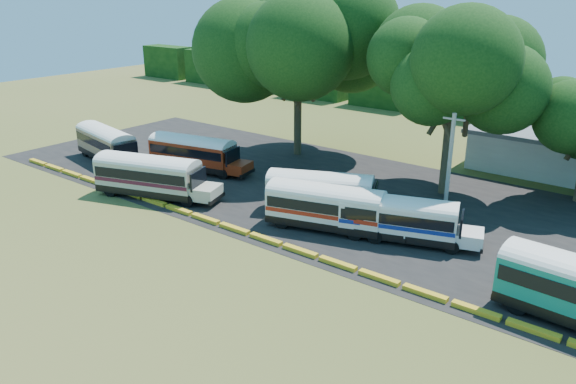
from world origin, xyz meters
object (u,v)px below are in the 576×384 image
Objects in this scene: bus_cream_west at (150,174)px; tree_west at (298,35)px; bus_red at (195,151)px; bus_white_red at (328,205)px; bus_beige at (107,142)px.

tree_west reaches higher than bus_cream_west.
bus_red is 1.00× the size of bus_white_red.
bus_red reaches higher than bus_white_red.
bus_cream_west is at bearing -96.04° from tree_west.
bus_cream_west is 0.65× the size of tree_west.
bus_beige is at bearing 142.95° from bus_cream_west.
bus_red is (9.38, 3.28, -0.03)m from bus_beige.
bus_beige is 12.45m from bus_cream_west.
bus_beige is 1.02× the size of bus_white_red.
tree_west is (13.69, 14.02, 10.27)m from bus_beige.
bus_cream_west is (2.41, -7.28, 0.07)m from bus_red.
bus_cream_west is (11.79, -4.01, 0.03)m from bus_beige.
bus_white_red is 0.61× the size of tree_west.
bus_red is 18.47m from bus_white_red.
bus_red is at bearing 90.01° from bus_cream_west.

